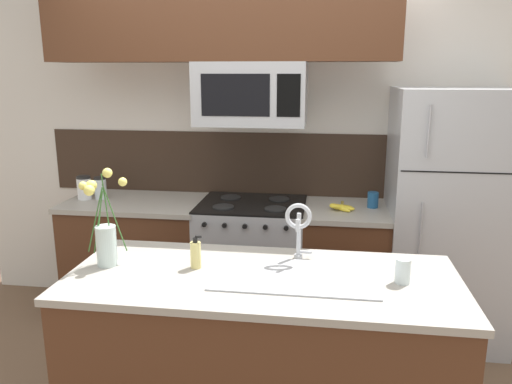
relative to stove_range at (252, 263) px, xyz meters
The scene contains 18 objects.
rear_partition 0.97m from the stove_range, 51.72° to the left, with size 5.20×0.10×2.60m, color silver.
splash_band 0.76m from the stove_range, 90.00° to the left, with size 3.31×0.01×0.48m, color #332319.
back_counter_left 0.87m from the stove_range, behind, with size 1.02×0.65×0.91m.
back_counter_right 0.67m from the stove_range, ahead, with size 0.60×0.65×0.91m.
stove_range is the anchor object (origin of this frame).
microwave 1.23m from the stove_range, 89.84° to the right, with size 0.74×0.40×0.42m.
upper_cabinet_band 1.75m from the stove_range, 166.46° to the right, with size 2.32×0.34×0.60m, color #4C2B19.
refrigerator 1.41m from the stove_range, ahead, with size 0.79×0.74×1.74m.
storage_jar_tall 1.38m from the stove_range, behind, with size 0.10×0.10×0.18m.
storage_jar_medium 1.27m from the stove_range, behind, with size 0.09×0.09×0.17m.
banana_bunch 0.79m from the stove_range, ahead, with size 0.19×0.16×0.08m.
coffee_tin 0.99m from the stove_range, ahead, with size 0.08×0.08×0.11m, color #1E5184.
island_counter 1.27m from the stove_range, 79.20° to the right, with size 1.84×0.78×0.91m.
kitchen_sink 1.36m from the stove_range, 72.62° to the right, with size 0.76×0.41×0.16m.
sink_faucet 1.29m from the stove_range, 69.46° to the right, with size 0.14×0.14×0.31m.
dish_soap_bottle 1.31m from the stove_range, 94.51° to the right, with size 0.06×0.05×0.16m.
drinking_glass 1.60m from the stove_range, 54.88° to the right, with size 0.07×0.07×0.12m.
flower_vase 1.47m from the stove_range, 113.79° to the right, with size 0.23×0.11×0.48m.
Camera 1 is at (0.52, -2.52, 1.84)m, focal length 35.00 mm.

